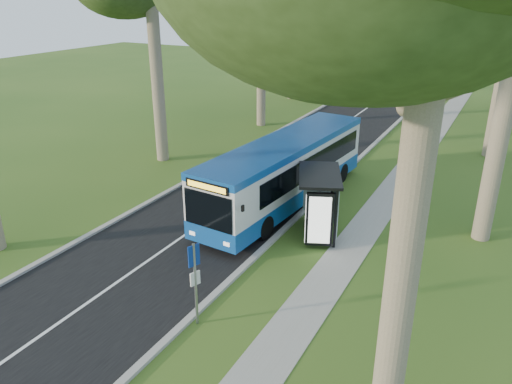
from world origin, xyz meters
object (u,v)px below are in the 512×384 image
bus_shelter (318,196)px  car_silver (325,89)px  litter_bin (326,211)px  car_white (325,91)px  bus_stop_sign (195,275)px  bus (286,172)px

bus_shelter → car_silver: 29.03m
litter_bin → car_white: size_ratio=0.24×
bus_stop_sign → bus_shelter: bearing=102.6°
bus_stop_sign → bus_shelter: (1.14, 7.12, 0.16)m
bus_stop_sign → car_silver: 35.50m
car_silver → car_white: bearing=-63.9°
bus_stop_sign → car_silver: bearing=126.0°
litter_bin → bus_shelter: bearing=-83.7°
bus → bus_shelter: (2.64, -2.57, 0.25)m
car_white → car_silver: (-0.36, 0.82, 0.07)m
bus_stop_sign → bus_shelter: bus_stop_sign is taller
bus → bus_shelter: bus is taller
car_white → bus_stop_sign: bearing=-51.3°
bus → bus_shelter: bearing=-39.3°
bus_stop_sign → car_white: 34.62m
bus_shelter → car_white: size_ratio=0.86×
litter_bin → car_white: 26.56m
car_white → car_silver: car_silver is taller
bus → litter_bin: 2.88m
bus → car_white: size_ratio=2.94×
bus → car_white: 24.87m
bus → car_silver: (-7.26, 24.69, -0.87)m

